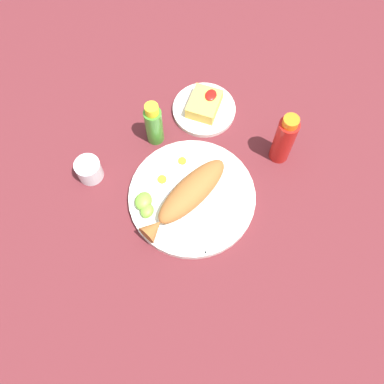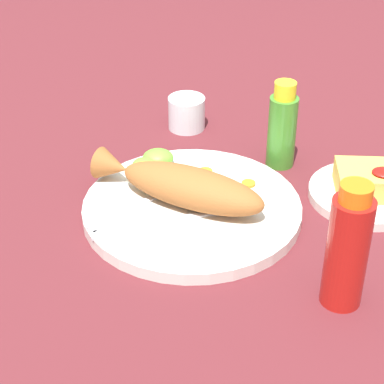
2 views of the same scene
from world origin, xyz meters
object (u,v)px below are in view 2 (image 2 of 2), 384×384
(main_plate, at_px, (192,209))
(side_plate_fries, at_px, (366,194))
(fried_fish, at_px, (182,185))
(hot_sauce_bottle_green, at_px, (282,127))
(salt_cup, at_px, (187,115))
(hot_sauce_bottle_red, at_px, (347,249))
(fork_near, at_px, (148,225))
(fork_far, at_px, (135,207))

(main_plate, relative_size, side_plate_fries, 1.83)
(fried_fish, height_order, hot_sauce_bottle_green, hot_sauce_bottle_green)
(salt_cup, bearing_deg, hot_sauce_bottle_green, -36.34)
(hot_sauce_bottle_red, bearing_deg, fork_near, 155.10)
(fried_fish, xyz_separation_m, fork_far, (-0.07, -0.02, -0.03))
(fork_near, height_order, fork_far, same)
(main_plate, distance_m, fork_far, 0.08)
(hot_sauce_bottle_red, bearing_deg, salt_cup, 116.17)
(hot_sauce_bottle_green, xyz_separation_m, side_plate_fries, (0.12, -0.09, -0.06))
(salt_cup, height_order, side_plate_fries, salt_cup)
(hot_sauce_bottle_green, distance_m, salt_cup, 0.20)
(fried_fish, relative_size, salt_cup, 4.16)
(fork_far, xyz_separation_m, hot_sauce_bottle_red, (0.27, -0.16, 0.06))
(salt_cup, bearing_deg, fork_far, -101.35)
(fork_far, bearing_deg, hot_sauce_bottle_green, 169.73)
(fried_fish, bearing_deg, salt_cup, 115.84)
(main_plate, bearing_deg, fork_near, -134.64)
(fork_far, xyz_separation_m, salt_cup, (0.06, 0.28, 0.00))
(hot_sauce_bottle_green, bearing_deg, fried_fish, -135.81)
(fried_fish, bearing_deg, fork_near, -100.31)
(hot_sauce_bottle_green, bearing_deg, hot_sauce_bottle_red, -79.85)
(hot_sauce_bottle_red, height_order, salt_cup, hot_sauce_bottle_red)
(hot_sauce_bottle_green, bearing_deg, fork_far, -142.40)
(fork_near, distance_m, salt_cup, 0.32)
(hot_sauce_bottle_red, height_order, hot_sauce_bottle_green, hot_sauce_bottle_red)
(main_plate, height_order, hot_sauce_bottle_green, hot_sauce_bottle_green)
(hot_sauce_bottle_red, bearing_deg, fried_fish, 138.93)
(hot_sauce_bottle_red, xyz_separation_m, salt_cup, (-0.21, 0.44, -0.05))
(fried_fish, relative_size, hot_sauce_bottle_red, 1.60)
(hot_sauce_bottle_green, distance_m, side_plate_fries, 0.17)
(fried_fish, height_order, hot_sauce_bottle_red, hot_sauce_bottle_red)
(main_plate, distance_m, hot_sauce_bottle_red, 0.27)
(main_plate, bearing_deg, fried_fish, 156.39)
(main_plate, distance_m, fork_near, 0.08)
(fried_fish, xyz_separation_m, fork_near, (-0.04, -0.06, -0.03))
(fried_fish, distance_m, side_plate_fries, 0.28)
(fork_near, height_order, salt_cup, salt_cup)
(hot_sauce_bottle_green, bearing_deg, side_plate_fries, -37.09)
(side_plate_fries, bearing_deg, hot_sauce_bottle_red, -106.23)
(fork_near, relative_size, side_plate_fries, 1.04)
(main_plate, bearing_deg, side_plate_fries, 12.19)
(fork_near, distance_m, hot_sauce_bottle_red, 0.28)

